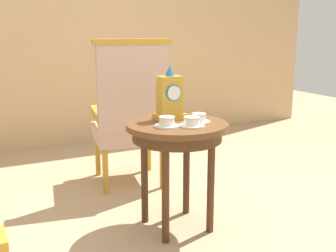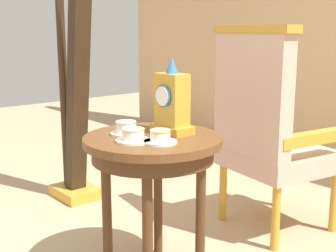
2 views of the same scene
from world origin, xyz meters
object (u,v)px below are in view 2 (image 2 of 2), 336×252
object	(u,v)px
teacup_right	(133,136)
teacup_center	(160,137)
mantel_clock	(172,103)
teacup_left	(126,128)
side_table	(153,156)
armchair	(267,128)
harp	(74,91)

from	to	relation	value
teacup_right	teacup_center	bearing A→B (deg)	38.65
teacup_center	mantel_clock	distance (m)	0.22
teacup_left	teacup_center	bearing A→B (deg)	3.89
teacup_center	mantel_clock	bearing A→B (deg)	125.26
teacup_center	teacup_left	bearing A→B (deg)	-176.11
teacup_left	teacup_center	distance (m)	0.22
teacup_left	side_table	bearing A→B (deg)	33.99
teacup_center	mantel_clock	world-z (taller)	mantel_clock
armchair	side_table	bearing A→B (deg)	-90.80
teacup_center	harp	world-z (taller)	harp
teacup_center	teacup_right	bearing A→B (deg)	-141.35
armchair	harp	xyz separation A→B (m)	(-1.11, -0.55, 0.14)
teacup_right	armchair	bearing A→B (deg)	91.08
teacup_right	mantel_clock	distance (m)	0.25
teacup_center	harp	distance (m)	1.25
armchair	mantel_clock	bearing A→B (deg)	-90.50
side_table	harp	size ratio (longest dim) A/B	0.37
armchair	harp	distance (m)	1.25
mantel_clock	side_table	bearing A→B (deg)	-92.76
side_table	teacup_left	bearing A→B (deg)	-146.01
harp	armchair	bearing A→B (deg)	26.48
harp	teacup_left	bearing A→B (deg)	-16.69
teacup_right	side_table	bearing A→B (deg)	102.71
mantel_clock	teacup_center	bearing A→B (deg)	-54.74
armchair	teacup_center	bearing A→B (deg)	-82.83
side_table	armchair	size ratio (longest dim) A/B	0.58
teacup_center	armchair	bearing A→B (deg)	97.17
teacup_left	teacup_right	distance (m)	0.14
teacup_right	mantel_clock	world-z (taller)	mantel_clock
teacup_left	harp	size ratio (longest dim) A/B	0.08
mantel_clock	teacup_right	bearing A→B (deg)	-84.23
side_table	teacup_right	xyz separation A→B (m)	(0.03, -0.12, 0.11)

